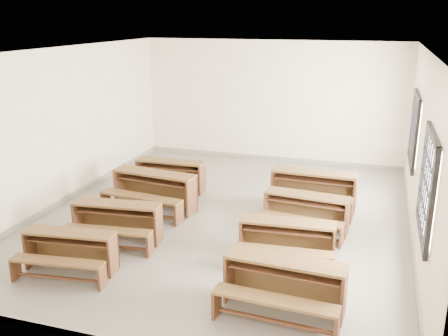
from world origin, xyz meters
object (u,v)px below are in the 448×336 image
(desk_set_6, at_px, (306,210))
(desk_set_0, at_px, (69,249))
(desk_set_5, at_px, (287,239))
(desk_set_1, at_px, (116,219))
(desk_set_3, at_px, (170,173))
(desk_set_7, at_px, (313,187))
(desk_set_4, at_px, (284,282))
(desk_set_2, at_px, (153,188))

(desk_set_6, bearing_deg, desk_set_0, -135.45)
(desk_set_5, bearing_deg, desk_set_6, 81.30)
(desk_set_5, bearing_deg, desk_set_1, 178.32)
(desk_set_1, relative_size, desk_set_3, 1.04)
(desk_set_5, bearing_deg, desk_set_0, -161.61)
(desk_set_7, bearing_deg, desk_set_0, -127.93)
(desk_set_0, bearing_deg, desk_set_4, -8.22)
(desk_set_5, height_order, desk_set_6, desk_set_6)
(desk_set_1, bearing_deg, desk_set_4, -28.02)
(desk_set_4, bearing_deg, desk_set_7, 95.45)
(desk_set_0, distance_m, desk_set_3, 3.87)
(desk_set_0, relative_size, desk_set_7, 0.86)
(desk_set_2, bearing_deg, desk_set_5, -18.86)
(desk_set_4, relative_size, desk_set_7, 0.95)
(desk_set_2, height_order, desk_set_6, desk_set_2)
(desk_set_0, relative_size, desk_set_3, 0.96)
(desk_set_1, distance_m, desk_set_5, 2.98)
(desk_set_0, bearing_deg, desk_set_7, 42.68)
(desk_set_0, height_order, desk_set_4, desk_set_4)
(desk_set_1, height_order, desk_set_7, desk_set_7)
(desk_set_3, xyz_separation_m, desk_set_6, (3.24, -1.26, -0.00))
(desk_set_3, bearing_deg, desk_set_2, -83.79)
(desk_set_1, xyz_separation_m, desk_set_3, (-0.16, 2.70, 0.00))
(desk_set_0, distance_m, desk_set_7, 4.95)
(desk_set_5, relative_size, desk_set_6, 0.98)
(desk_set_2, relative_size, desk_set_3, 1.17)
(desk_set_2, distance_m, desk_set_3, 1.15)
(desk_set_3, distance_m, desk_set_7, 3.22)
(desk_set_1, height_order, desk_set_2, desk_set_2)
(desk_set_4, bearing_deg, desk_set_2, 142.21)
(desk_set_2, height_order, desk_set_3, desk_set_2)
(desk_set_3, height_order, desk_set_7, desk_set_7)
(desk_set_0, bearing_deg, desk_set_1, 75.55)
(desk_set_4, bearing_deg, desk_set_0, -177.96)
(desk_set_1, distance_m, desk_set_7, 4.00)
(desk_set_0, xyz_separation_m, desk_set_2, (0.14, 2.73, 0.08))
(desk_set_0, bearing_deg, desk_set_6, 32.05)
(desk_set_4, distance_m, desk_set_6, 2.69)
(desk_set_3, relative_size, desk_set_7, 0.89)
(desk_set_3, height_order, desk_set_6, desk_set_3)
(desk_set_5, distance_m, desk_set_6, 1.31)
(desk_set_0, relative_size, desk_set_4, 0.90)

